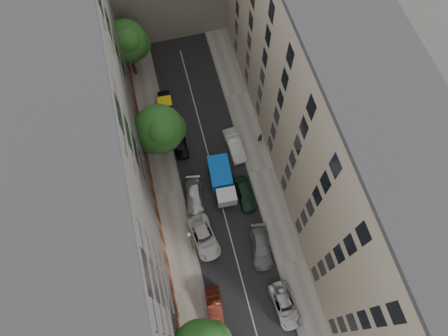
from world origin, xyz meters
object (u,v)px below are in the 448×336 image
object	(u,v)px
tarp_truck	(222,180)
car_right_1	(261,247)
car_left_3	(194,197)
car_left_5	(166,106)
pedestrian	(260,138)
car_right_0	(285,305)
tree_mid	(160,130)
tree_far	(127,43)
car_right_2	(245,194)
car_left_4	(180,144)
car_left_1	(215,307)
car_left_2	(204,237)
car_right_3	(235,145)
lamp_post	(190,240)

from	to	relation	value
tarp_truck	car_right_1	xyz separation A→B (m)	(2.20, -8.15, -0.73)
car_left_3	car_left_5	xyz separation A→B (m)	(-0.80, 12.49, 0.03)
pedestrian	car_right_0	bearing A→B (deg)	84.71
car_right_0	tree_mid	distance (m)	22.04
car_right_0	tree_far	xyz separation A→B (m)	(-9.73, 32.37, 5.15)
car_right_0	car_right_1	xyz separation A→B (m)	(-0.62, 6.20, 0.04)
car_right_1	tree_far	xyz separation A→B (m)	(-9.10, 26.17, 5.11)
car_left_5	car_right_2	size ratio (longest dim) A/B	1.00
car_left_3	tree_mid	bearing A→B (deg)	116.60
car_left_4	car_left_1	bearing A→B (deg)	-90.20
car_right_1	tree_mid	bearing A→B (deg)	127.97
car_left_1	car_left_4	bearing A→B (deg)	93.47
car_right_1	tree_far	distance (m)	28.17
pedestrian	car_left_2	bearing A→B (deg)	51.14
car_right_0	car_right_3	distance (m)	18.60
tarp_truck	car_left_5	bearing A→B (deg)	113.51
tarp_truck	car_left_4	world-z (taller)	tarp_truck
car_left_3	car_right_3	size ratio (longest dim) A/B	1.03
tarp_truck	tree_far	size ratio (longest dim) A/B	0.67
car_left_2	tree_mid	size ratio (longest dim) A/B	0.62
car_left_2	car_right_0	xyz separation A→B (m)	(6.22, -8.72, -0.06)
pedestrian	lamp_post	bearing A→B (deg)	49.06
car_left_1	car_left_4	xyz separation A→B (m)	(0.43, 18.80, -0.00)
car_right_1	lamp_post	world-z (taller)	lamp_post
tarp_truck	car_left_2	xyz separation A→B (m)	(-3.40, -5.62, -0.71)
tarp_truck	car_left_3	xyz separation A→B (m)	(-3.40, -0.84, -0.75)
tree_mid	pedestrian	size ratio (longest dim) A/B	5.18
car_left_4	car_right_3	distance (m)	6.45
car_right_1	pedestrian	world-z (taller)	pedestrian
car_right_2	tree_far	world-z (taller)	tree_far
car_right_2	tree_mid	bearing A→B (deg)	133.96
tree_far	car_right_2	bearing A→B (deg)	-65.49
car_left_3	car_left_4	distance (m)	6.89
car_left_1	car_right_2	world-z (taller)	car_right_2
car_left_5	lamp_post	size ratio (longest dim) A/B	0.75
tarp_truck	car_right_2	distance (m)	3.02
car_left_1	car_right_1	size ratio (longest dim) A/B	0.83
tree_far	pedestrian	size ratio (longest dim) A/B	5.35
car_left_5	tree_far	xyz separation A→B (m)	(-2.70, 6.37, 5.09)
car_right_2	car_right_3	world-z (taller)	car_right_3
car_left_1	car_left_2	bearing A→B (deg)	90.10
car_right_0	lamp_post	world-z (taller)	lamp_post
car_left_4	pedestrian	xyz separation A→B (m)	(9.36, -1.68, 0.29)
pedestrian	car_right_2	bearing A→B (deg)	64.10
car_left_3	pedestrian	world-z (taller)	pedestrian
lamp_post	tarp_truck	bearing A→B (deg)	52.85
car_left_5	pedestrian	size ratio (longest dim) A/B	2.73
tree_far	pedestrian	xyz separation A→B (m)	(12.70, -13.65, -4.86)
pedestrian	car_left_3	bearing A→B (deg)	33.29
car_right_1	pedestrian	bearing A→B (deg)	83.19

